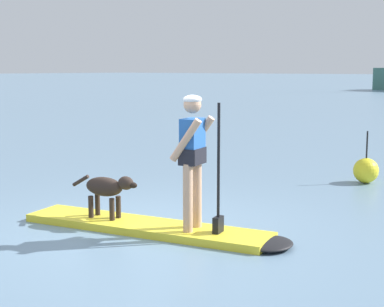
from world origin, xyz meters
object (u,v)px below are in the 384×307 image
(dog, at_px, (107,189))
(paddleboard, at_px, (160,229))
(marker_buoy, at_px, (366,170))
(person_paddler, at_px, (194,152))

(dog, bearing_deg, paddleboard, 12.29)
(marker_buoy, bearing_deg, dog, -107.82)
(person_paddler, height_order, marker_buoy, person_paddler)
(person_paddler, distance_m, marker_buoy, 4.80)
(marker_buoy, bearing_deg, paddleboard, -99.63)
(paddleboard, height_order, marker_buoy, marker_buoy)
(dog, xyz_separation_m, marker_buoy, (1.60, 4.99, -0.27))
(person_paddler, bearing_deg, dog, -167.71)
(person_paddler, relative_size, dog, 1.65)
(paddleboard, relative_size, dog, 3.67)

